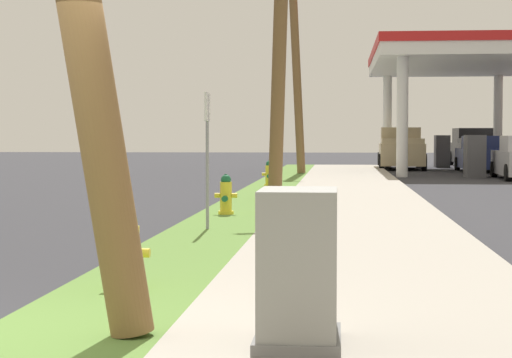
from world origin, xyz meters
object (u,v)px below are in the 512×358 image
street_sign_post (207,132)px  fire_hydrant_nearest (128,255)px  car_navy_by_far_pump (482,155)px  truck_black_on_apron (476,149)px  utility_pole_background (296,55)px  utility_cabinet (298,273)px  fire_hydrant_third (269,175)px  truck_tan_at_forecourt (401,150)px  fire_hydrant_second (226,197)px

street_sign_post → fire_hydrant_nearest: bearing=-89.4°
car_navy_by_far_pump → truck_black_on_apron: (0.79, 7.11, 0.19)m
fire_hydrant_nearest → utility_pole_background: (0.26, 27.17, 4.25)m
fire_hydrant_nearest → car_navy_by_far_pump: (8.16, 32.36, 0.28)m
utility_cabinet → fire_hydrant_third: bearing=95.0°
fire_hydrant_third → truck_tan_at_forecourt: 18.28m
utility_cabinet → street_sign_post: (-1.77, 7.79, 1.01)m
fire_hydrant_second → truck_black_on_apron: bearing=73.8°
fire_hydrant_second → car_navy_by_far_pump: size_ratio=0.16×
fire_hydrant_nearest → car_navy_by_far_pump: bearing=75.8°
utility_pole_background → car_navy_by_far_pump: utility_pole_background is taller
street_sign_post → truck_black_on_apron: bearing=75.1°
truck_black_on_apron → fire_hydrant_second: bearing=-106.2°
fire_hydrant_third → street_sign_post: bearing=-90.1°
truck_tan_at_forecourt → truck_black_on_apron: same height
fire_hydrant_nearest → utility_cabinet: size_ratio=0.69×
fire_hydrant_third → utility_pole_background: (0.30, 9.37, 4.25)m
car_navy_by_far_pump → utility_pole_background: bearing=-146.7°
fire_hydrant_nearest → utility_pole_background: size_ratio=0.08×
fire_hydrant_second → fire_hydrant_third: size_ratio=1.00×
fire_hydrant_third → utility_pole_background: bearing=88.1°
fire_hydrant_nearest → truck_tan_at_forecourt: size_ratio=0.14×
street_sign_post → car_navy_by_far_pump: size_ratio=0.47×
utility_cabinet → truck_black_on_apron: truck_black_on_apron is taller
street_sign_post → truck_black_on_apron: street_sign_post is taller
fire_hydrant_second → truck_black_on_apron: size_ratio=0.14×
fire_hydrant_third → car_navy_by_far_pump: bearing=60.6°
truck_black_on_apron → car_navy_by_far_pump: bearing=-96.3°
fire_hydrant_nearest → utility_cabinet: 2.75m
utility_pole_background → street_sign_post: 21.74m
car_navy_by_far_pump → truck_tan_at_forecourt: (-3.31, 3.04, 0.19)m
utility_cabinet → fire_hydrant_nearest: bearing=128.5°
fire_hydrant_second → utility_cabinet: bearing=-80.2°
utility_pole_background → truck_tan_at_forecourt: (4.59, 8.23, -3.78)m
fire_hydrant_third → car_navy_by_far_pump: 16.72m
fire_hydrant_second → utility_cabinet: size_ratio=0.69×
fire_hydrant_second → fire_hydrant_third: 9.45m
car_navy_by_far_pump → truck_black_on_apron: size_ratio=0.83×
utility_pole_background → car_navy_by_far_pump: (7.91, 5.19, -3.97)m
street_sign_post → truck_black_on_apron: (9.01, 33.83, -0.72)m
utility_pole_background → street_sign_post: utility_pole_background is taller
utility_cabinet → car_navy_by_far_pump: (6.46, 34.50, 0.10)m
fire_hydrant_nearest → truck_black_on_apron: bearing=77.2°
truck_tan_at_forecourt → fire_hydrant_nearest: bearing=-97.8°
fire_hydrant_nearest → fire_hydrant_third: bearing=90.1°
fire_hydrant_third → utility_cabinet: 20.02m
fire_hydrant_nearest → car_navy_by_far_pump: size_ratio=0.16×
utility_cabinet → street_sign_post: 8.05m
fire_hydrant_third → truck_black_on_apron: bearing=67.5°
truck_black_on_apron → utility_cabinet: bearing=-99.9°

